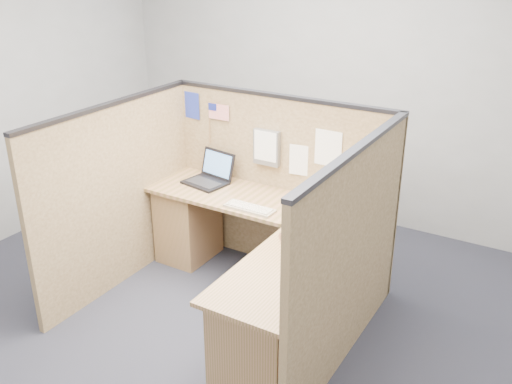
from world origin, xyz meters
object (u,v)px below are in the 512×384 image
Objects in this scene: l_desk at (256,263)px; mouse at (305,221)px; laptop at (210,175)px; keyboard at (250,208)px.

mouse is at bearing 31.40° from l_desk.
laptop reaches higher than mouse.
mouse reaches higher than l_desk.
laptop is at bearing 146.56° from l_desk.
keyboard is at bearing 131.28° from l_desk.
mouse is (0.48, 0.00, 0.01)m from keyboard.
l_desk is 0.51m from mouse.
laptop is at bearing 152.94° from keyboard.
mouse is (0.31, 0.19, 0.36)m from l_desk.
l_desk is at bearing -47.97° from keyboard.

